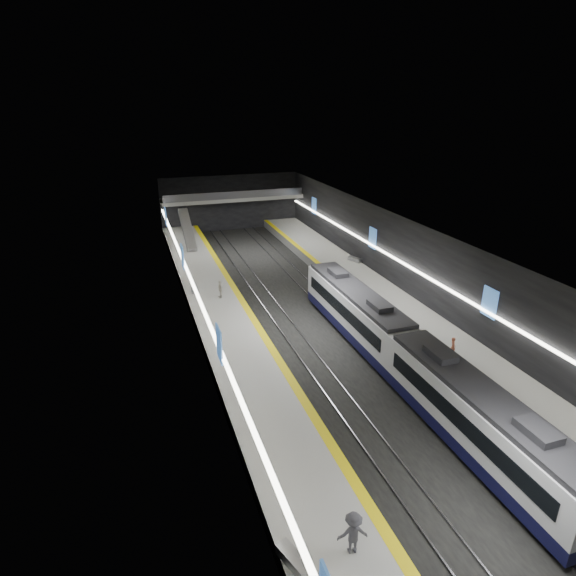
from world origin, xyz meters
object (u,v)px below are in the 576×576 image
object	(u,v)px
bench_right_far	(355,259)
passenger_right_a	(453,348)
bench_left_far	(194,288)
passenger_left_b	(353,533)
escalator	(187,229)
passenger_left_a	(220,289)
train	(404,353)
bench_left_near	(296,563)

from	to	relation	value
bench_right_far	passenger_right_a	bearing A→B (deg)	-116.35
bench_right_far	passenger_right_a	distance (m)	22.06
bench_left_far	passenger_left_b	bearing A→B (deg)	-78.31
escalator	bench_right_far	distance (m)	21.44
passenger_left_a	passenger_right_a	bearing A→B (deg)	33.54
train	passenger_left_b	size ratio (longest dim) A/B	15.27
bench_left_near	passenger_right_a	world-z (taller)	passenger_right_a
train	passenger_left_a	xyz separation A→B (m)	(-9.51, 16.38, -0.35)
bench_right_far	passenger_left_b	bearing A→B (deg)	-134.75
train	escalator	xyz separation A→B (m)	(-10.00, 34.99, 0.70)
bench_left_near	bench_right_far	distance (m)	38.90
bench_left_far	passenger_left_a	bearing A→B (deg)	-42.28
train	bench_left_near	bearing A→B (deg)	-135.21
passenger_right_a	passenger_left_a	size ratio (longest dim) A/B	0.93
escalator	passenger_left_a	xyz separation A→B (m)	(0.49, -18.60, -1.05)
escalator	bench_left_near	distance (m)	46.97
passenger_right_a	passenger_left_b	distance (m)	18.24
train	passenger_left_b	bearing A→B (deg)	-128.77
bench_left_far	passenger_left_b	size ratio (longest dim) A/B	0.93
bench_left_near	passenger_left_a	bearing A→B (deg)	65.47
passenger_left_a	train	bearing A→B (deg)	23.71
passenger_left_b	passenger_left_a	bearing A→B (deg)	-79.72
bench_left_near	escalator	bearing A→B (deg)	68.07
train	bench_right_far	xyz separation A→B (m)	(7.00, 22.03, -0.98)
bench_left_far	passenger_left_a	distance (m)	3.30
bench_left_near	bench_left_far	size ratio (longest dim) A/B	1.13
bench_left_far	bench_right_far	world-z (taller)	bench_left_far
bench_right_far	passenger_left_a	distance (m)	17.46
bench_left_near	bench_left_far	xyz separation A→B (m)	(0.42, 30.79, -0.03)
passenger_left_a	passenger_left_b	world-z (taller)	passenger_left_b
bench_left_near	bench_right_far	bearing A→B (deg)	41.27
bench_right_far	train	bearing A→B (deg)	-126.36
bench_left_near	passenger_left_a	size ratio (longest dim) A/B	1.22
bench_left_far	bench_left_near	bearing A→B (deg)	-82.81
train	passenger_right_a	bearing A→B (deg)	2.39
bench_right_far	bench_left_near	bearing A→B (deg)	-137.97
bench_left_far	passenger_left_b	world-z (taller)	passenger_left_b
train	bench_left_far	size ratio (longest dim) A/B	16.36
train	bench_left_near	distance (m)	16.94
bench_left_near	passenger_left_a	distance (m)	28.41
bench_left_near	bench_left_far	distance (m)	30.79
train	bench_right_far	world-z (taller)	train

